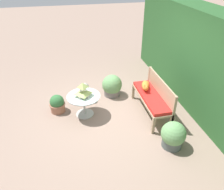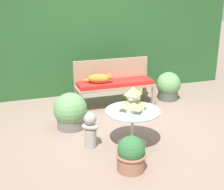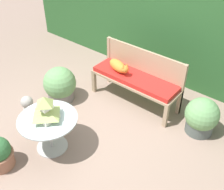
{
  "view_description": "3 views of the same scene",
  "coord_description": "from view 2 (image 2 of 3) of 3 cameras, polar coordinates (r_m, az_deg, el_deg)",
  "views": [
    {
      "loc": [
        4.26,
        -0.92,
        3.3
      ],
      "look_at": [
        0.03,
        0.03,
        0.56
      ],
      "focal_mm": 35.0,
      "sensor_mm": 36.0,
      "label": 1
    },
    {
      "loc": [
        -1.72,
        -4.47,
        2.18
      ],
      "look_at": [
        -0.05,
        0.46,
        0.41
      ],
      "focal_mm": 50.0,
      "sensor_mm": 36.0,
      "label": 2
    },
    {
      "loc": [
        2.29,
        -2.23,
        2.99
      ],
      "look_at": [
        0.11,
        0.44,
        0.41
      ],
      "focal_mm": 45.0,
      "sensor_mm": 36.0,
      "label": 3
    }
  ],
  "objects": [
    {
      "name": "garden_bust",
      "position": [
        4.5,
        -3.99,
        -6.25
      ],
      "size": [
        0.3,
        0.26,
        0.54
      ],
      "rotation": [
        0.0,
        0.0,
        -0.55
      ],
      "color": "#A39E93",
      "rests_on": "ground"
    },
    {
      "name": "bench_backrest",
      "position": [
        6.16,
        -0.12,
        4.35
      ],
      "size": [
        1.52,
        0.06,
        0.9
      ],
      "color": "tan",
      "rests_on": "ground"
    },
    {
      "name": "pagoda_birdhouse",
      "position": [
        4.43,
        3.85,
        -1.0
      ],
      "size": [
        0.34,
        0.34,
        0.35
      ],
      "color": "silver",
      "rests_on": "patio_table"
    },
    {
      "name": "cat",
      "position": [
        5.84,
        -2.24,
        3.06
      ],
      "size": [
        0.5,
        0.33,
        0.22
      ],
      "rotation": [
        0.0,
        0.0,
        -0.3
      ],
      "color": "orange",
      "rests_on": "garden_bench"
    },
    {
      "name": "foliage_hedge_back",
      "position": [
        7.06,
        -4.42,
        10.55
      ],
      "size": [
        6.4,
        0.79,
        2.37
      ],
      "primitive_type": "cube",
      "color": "#285628",
      "rests_on": "ground"
    },
    {
      "name": "potted_plant_bench_right",
      "position": [
        5.15,
        -7.6,
        -3.11
      ],
      "size": [
        0.55,
        0.55,
        0.6
      ],
      "color": "slate",
      "rests_on": "ground"
    },
    {
      "name": "patio_table",
      "position": [
        4.52,
        3.78,
        -4.12
      ],
      "size": [
        0.79,
        0.79,
        0.54
      ],
      "color": "#B7B7B2",
      "rests_on": "ground"
    },
    {
      "name": "potted_plant_table_far",
      "position": [
        3.99,
        3.51,
        -10.79
      ],
      "size": [
        0.39,
        0.39,
        0.46
      ],
      "color": "#9E664C",
      "rests_on": "ground"
    },
    {
      "name": "ground",
      "position": [
        5.27,
        2.19,
        -5.73
      ],
      "size": [
        30.0,
        30.0,
        0.0
      ],
      "primitive_type": "plane",
      "color": "gray"
    },
    {
      "name": "garden_bench",
      "position": [
        6.02,
        0.54,
        1.88
      ],
      "size": [
        1.52,
        0.48,
        0.51
      ],
      "color": "tan",
      "rests_on": "ground"
    },
    {
      "name": "potted_plant_hedge_corner",
      "position": [
        6.55,
        10.26,
        1.54
      ],
      "size": [
        0.5,
        0.5,
        0.58
      ],
      "color": "#4C5651",
      "rests_on": "ground"
    }
  ]
}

